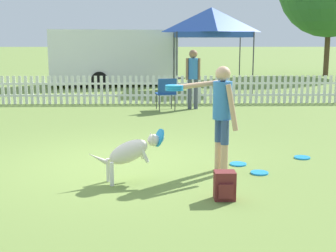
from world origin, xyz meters
TOP-DOWN VIEW (x-y plane):
  - ground_plane at (0.00, 0.00)m, footprint 240.00×240.00m
  - handler_person at (1.54, -0.54)m, footprint 1.06×0.44m
  - leaping_dog at (0.27, -0.99)m, footprint 1.08×0.54m
  - frisbee_near_handler at (1.92, -0.15)m, footprint 0.26×0.26m
  - frisbee_near_dog at (2.15, -0.65)m, footprint 0.26×0.26m
  - frisbee_midfield at (3.07, 0.24)m, footprint 0.26×0.26m
  - backpack_on_grass at (1.47, -1.78)m, footprint 0.26×0.24m
  - picket_fence at (0.00, 7.09)m, footprint 25.12×0.04m
  - folding_chair_blue_left at (0.90, 5.65)m, footprint 0.61×0.63m
  - canopy_tent_main at (2.75, 10.99)m, footprint 2.81×2.81m
  - spectator_standing at (1.66, 5.94)m, footprint 0.42×0.27m
  - equipment_trailer at (-1.30, 13.02)m, footprint 6.22×3.42m

SIDE VIEW (x-z plane):
  - ground_plane at x=0.00m, z-range 0.00..0.00m
  - frisbee_near_handler at x=1.92m, z-range 0.00..0.02m
  - frisbee_near_dog at x=2.15m, z-range 0.00..0.02m
  - frisbee_midfield at x=3.07m, z-range 0.00..0.02m
  - backpack_on_grass at x=1.47m, z-range 0.00..0.36m
  - leaping_dog at x=0.27m, z-range 0.07..0.80m
  - picket_fence at x=0.00m, z-range 0.00..0.87m
  - folding_chair_blue_left at x=0.90m, z-range 0.09..1.00m
  - handler_person at x=1.54m, z-range 0.20..1.79m
  - spectator_standing at x=1.66m, z-range 0.18..1.86m
  - equipment_trailer at x=-1.30m, z-range 0.07..2.43m
  - canopy_tent_main at x=2.75m, z-range 1.02..4.19m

